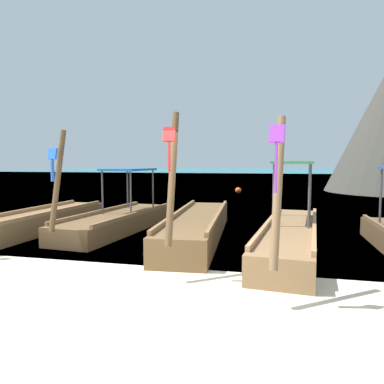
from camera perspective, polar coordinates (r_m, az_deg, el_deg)
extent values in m
plane|color=beige|center=(5.65, -8.24, -15.80)|extent=(120.00, 120.00, 0.00)
plane|color=#147A89|center=(66.39, 11.52, 2.96)|extent=(120.00, 120.00, 0.00)
cube|color=brown|center=(11.19, -23.01, -4.42)|extent=(1.17, 5.35, 0.54)
cube|color=#9F7246|center=(11.45, -25.05, -2.67)|extent=(0.16, 4.91, 0.10)
cube|color=#9F7246|center=(10.85, -20.96, -2.92)|extent=(0.16, 4.91, 0.10)
cube|color=brown|center=(10.66, -11.55, -4.73)|extent=(1.75, 5.12, 0.48)
cube|color=brown|center=(10.93, -14.37, -3.01)|extent=(0.49, 4.61, 0.10)
cube|color=brown|center=(10.32, -8.61, -3.36)|extent=(0.49, 4.61, 0.10)
cylinder|color=brown|center=(8.36, -20.64, 1.74)|extent=(0.17, 0.63, 2.23)
cube|color=blue|center=(8.26, -21.33, 5.70)|extent=(0.21, 0.13, 0.25)
cube|color=blue|center=(8.24, -21.34, 3.22)|extent=(0.04, 0.08, 0.47)
cylinder|color=#4C4C51|center=(10.68, -14.09, -0.08)|extent=(0.05, 0.05, 1.25)
cylinder|color=#4C4C51|center=(10.22, -9.75, -0.21)|extent=(0.05, 0.05, 1.25)
cylinder|color=#4C4C51|center=(11.98, -10.23, 0.50)|extent=(0.05, 0.05, 1.25)
cylinder|color=#4C4C51|center=(11.57, -6.24, 0.40)|extent=(0.05, 0.05, 1.25)
cube|color=#235BA3|center=(11.07, -10.06, 3.56)|extent=(1.26, 1.80, 0.06)
cube|color=brown|center=(9.41, 0.95, -5.54)|extent=(1.60, 6.03, 0.60)
cube|color=brown|center=(9.44, -2.32, -3.37)|extent=(0.49, 5.48, 0.10)
cube|color=brown|center=(9.29, 4.27, -3.51)|extent=(0.49, 5.48, 0.10)
cylinder|color=brown|center=(6.13, -3.18, 2.37)|extent=(0.18, 0.81, 2.29)
cube|color=red|center=(5.93, -3.66, 9.15)|extent=(0.21, 0.14, 0.25)
cube|color=red|center=(5.90, -3.68, 5.61)|extent=(0.04, 0.08, 0.49)
cube|color=olive|center=(8.56, 15.42, -6.99)|extent=(1.69, 5.93, 0.52)
cube|color=#AF7F52|center=(8.55, 12.04, -4.81)|extent=(0.63, 5.36, 0.10)
cube|color=#AF7F52|center=(8.49, 18.92, -5.04)|extent=(0.63, 5.36, 0.10)
cylinder|color=brown|center=(5.24, 13.51, 0.36)|extent=(0.21, 0.91, 2.18)
cube|color=purple|center=(4.95, 13.36, 9.01)|extent=(0.21, 0.16, 0.25)
cube|color=purple|center=(4.92, 13.24, 3.74)|extent=(0.04, 0.08, 0.67)
cylinder|color=#4C4C51|center=(8.31, 12.85, -0.51)|extent=(0.05, 0.05, 1.42)
cylinder|color=#4C4C51|center=(8.26, 18.17, -0.66)|extent=(0.05, 0.05, 1.42)
cylinder|color=#4C4C51|center=(10.05, 13.94, 0.36)|extent=(0.05, 0.05, 1.42)
cylinder|color=#4C4C51|center=(10.01, 18.34, 0.24)|extent=(0.05, 0.05, 1.42)
cube|color=#2D844C|center=(9.12, 15.96, 4.54)|extent=(1.13, 2.04, 0.06)
cylinder|color=#4C4C51|center=(9.70, 27.86, -0.72)|extent=(0.05, 0.05, 1.34)
sphere|color=#EA5119|center=(22.83, 7.37, 0.25)|extent=(0.39, 0.39, 0.39)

